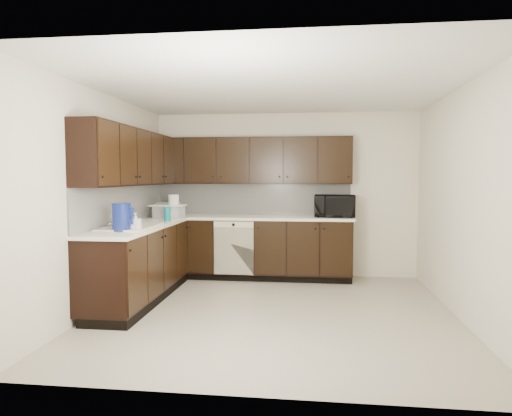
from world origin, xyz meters
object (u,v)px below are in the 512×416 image
at_px(microwave, 335,206).
at_px(toaster_oven, 169,209).
at_px(blue_pitcher, 121,217).
at_px(sink, 130,233).
at_px(storage_bin, 168,211).

distance_m(microwave, toaster_oven, 2.50).
bearing_deg(microwave, blue_pitcher, -137.15).
height_order(sink, storage_bin, sink).
bearing_deg(toaster_oven, microwave, 4.55).
bearing_deg(storage_bin, toaster_oven, 106.66).
relative_size(microwave, blue_pitcher, 1.91).
height_order(sink, toaster_oven, sink).
height_order(microwave, storage_bin, microwave).
relative_size(sink, toaster_oven, 2.57).
distance_m(sink, toaster_oven, 1.69).
height_order(sink, blue_pitcher, blue_pitcher).
relative_size(toaster_oven, blue_pitcher, 1.05).
bearing_deg(blue_pitcher, toaster_oven, 85.58).
distance_m(sink, blue_pitcher, 0.38).
bearing_deg(storage_bin, microwave, 9.23).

